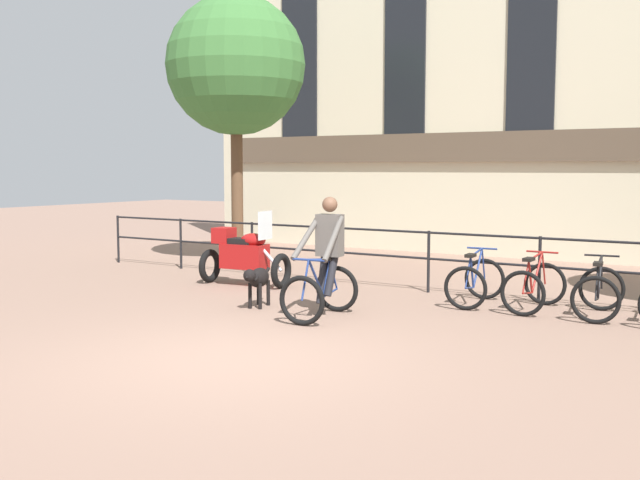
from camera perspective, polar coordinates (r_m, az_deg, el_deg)
ground_plane at (r=8.47m, az=-6.50°, el=-8.92°), size 60.00×60.00×0.00m
canal_railing at (r=12.75m, az=8.28°, el=-0.83°), size 15.05×0.05×1.05m
building_facade at (r=18.27m, az=16.08°, el=12.74°), size 18.00×0.72×8.98m
cyclist_with_bike at (r=10.56m, az=0.34°, el=-1.79°), size 0.80×1.23×1.70m
dog at (r=11.32m, az=-4.78°, el=-2.97°), size 0.37×0.89×0.63m
parked_motorcycle at (r=13.47m, az=-5.83°, el=-1.09°), size 1.68×0.79×1.35m
parked_bicycle_near_lamp at (r=11.79m, az=11.75°, el=-3.13°), size 0.75×1.16×0.86m
parked_bicycle_mid_left at (r=11.51m, az=16.01°, el=-3.44°), size 0.68×1.12×0.86m
parked_bicycle_mid_right at (r=11.29m, az=20.47°, el=-3.74°), size 0.80×1.19×0.86m
tree_canalside_left at (r=16.74m, az=-6.43°, el=13.02°), size 3.02×3.02×5.83m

